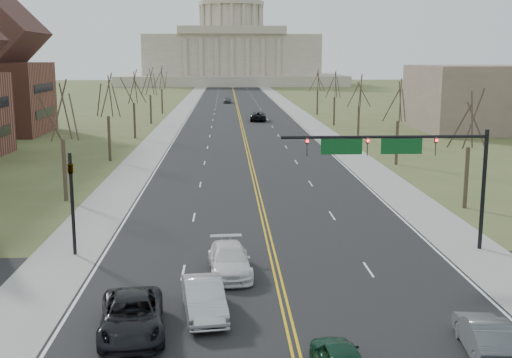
{
  "coord_description": "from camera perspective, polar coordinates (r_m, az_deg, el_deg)",
  "views": [
    {
      "loc": [
        -2.64,
        -22.82,
        11.35
      ],
      "look_at": [
        -0.59,
        20.79,
        3.0
      ],
      "focal_mm": 45.0,
      "sensor_mm": 36.0,
      "label": 1
    }
  ],
  "objects": [
    {
      "name": "car_far_sb",
      "position": [
        160.57,
        -2.57,
        7.05
      ],
      "size": [
        2.0,
        4.68,
        1.58
      ],
      "primitive_type": "imported",
      "rotation": [
        0.0,
        0.0,
        -0.03
      ],
      "color": "#55565D",
      "rests_on": "road"
    },
    {
      "name": "tree_r_2",
      "position": [
        88.82,
        9.18,
        7.59
      ],
      "size": [
        3.74,
        3.74,
        8.5
      ],
      "color": "#352A1F",
      "rests_on": "ground"
    },
    {
      "name": "tree_l_2",
      "position": [
        91.83,
        -10.84,
        7.88
      ],
      "size": [
        3.96,
        3.96,
        9.0
      ],
      "color": "#352A1F",
      "rests_on": "ground"
    },
    {
      "name": "cross_road",
      "position": [
        31.08,
        2.41,
        -10.59
      ],
      "size": [
        120.0,
        14.0,
        0.01
      ],
      "primitive_type": "cube",
      "color": "black",
      "rests_on": "ground"
    },
    {
      "name": "car_far_nb",
      "position": [
        115.4,
        0.2,
        5.61
      ],
      "size": [
        3.14,
        6.18,
        1.67
      ],
      "primitive_type": "imported",
      "rotation": [
        0.0,
        0.0,
        3.08
      ],
      "color": "black",
      "rests_on": "road"
    },
    {
      "name": "car_sb_inner_second",
      "position": [
        34.19,
        -2.37,
        -7.21
      ],
      "size": [
        2.51,
        5.36,
        1.51
      ],
      "primitive_type": "imported",
      "rotation": [
        0.0,
        0.0,
        0.08
      ],
      "color": "white",
      "rests_on": "road"
    },
    {
      "name": "bldg_right_mass",
      "position": [
        107.82,
        20.76,
        6.76
      ],
      "size": [
        25.0,
        20.0,
        10.0
      ],
      "primitive_type": "cube",
      "color": "#6E5A4E",
      "rests_on": "ground"
    },
    {
      "name": "tree_l_0",
      "position": [
        52.61,
        -16.91,
        5.55
      ],
      "size": [
        3.96,
        3.96,
        9.0
      ],
      "color": "#352A1F",
      "rests_on": "ground"
    },
    {
      "name": "tree_r_0",
      "position": [
        50.44,
        18.47,
        4.81
      ],
      "size": [
        3.74,
        3.74,
        8.5
      ],
      "color": "#352A1F",
      "rests_on": "ground"
    },
    {
      "name": "car_sb_outer_lead",
      "position": [
        27.59,
        -10.98,
        -11.87
      ],
      "size": [
        3.26,
        5.92,
        1.57
      ],
      "primitive_type": "imported",
      "rotation": [
        0.0,
        0.0,
        0.12
      ],
      "color": "black",
      "rests_on": "road"
    },
    {
      "name": "tree_r_3",
      "position": [
        108.46,
        7.01,
        8.21
      ],
      "size": [
        3.74,
        3.74,
        8.5
      ],
      "color": "#352A1F",
      "rests_on": "ground"
    },
    {
      "name": "tree_r_4",
      "position": [
        128.2,
        5.5,
        8.63
      ],
      "size": [
        3.74,
        3.74,
        8.5
      ],
      "color": "#352A1F",
      "rests_on": "ground"
    },
    {
      "name": "tree_l_1",
      "position": [
        72.11,
        -13.06,
        7.04
      ],
      "size": [
        3.96,
        3.96,
        9.0
      ],
      "color": "#352A1F",
      "rests_on": "ground"
    },
    {
      "name": "car_sb_inner_lead",
      "position": [
        29.02,
        -4.65,
        -10.51
      ],
      "size": [
        2.34,
        5.04,
        1.6
      ],
      "primitive_type": "imported",
      "rotation": [
        0.0,
        0.0,
        0.14
      ],
      "color": "#AAADB2",
      "rests_on": "road"
    },
    {
      "name": "car_nb_outer_lead",
      "position": [
        26.98,
        19.74,
        -12.96
      ],
      "size": [
        2.08,
        4.66,
        1.49
      ],
      "primitive_type": "imported",
      "rotation": [
        0.0,
        0.0,
        3.03
      ],
      "color": "#4E5256",
      "rests_on": "road"
    },
    {
      "name": "signal_left",
      "position": [
        38.15,
        -16.06,
        -1.14
      ],
      "size": [
        0.32,
        0.36,
        6.0
      ],
      "color": "black",
      "rests_on": "ground"
    },
    {
      "name": "ground",
      "position": [
        25.62,
        3.64,
        -15.49
      ],
      "size": [
        600.0,
        600.0,
        0.0
      ],
      "primitive_type": "plane",
      "color": "#48552A",
      "rests_on": "ground"
    },
    {
      "name": "tree_l_3",
      "position": [
        111.65,
        -9.41,
        8.42
      ],
      "size": [
        3.96,
        3.96,
        9.0
      ],
      "color": "#352A1F",
      "rests_on": "ground"
    },
    {
      "name": "sidewalk_right",
      "position": [
        134.1,
        3.6,
        5.96
      ],
      "size": [
        4.0,
        380.0,
        0.03
      ],
      "primitive_type": "cube",
      "color": "gray",
      "rests_on": "ground"
    },
    {
      "name": "tree_r_1",
      "position": [
        69.41,
        12.55,
        6.61
      ],
      "size": [
        3.74,
        3.74,
        8.5
      ],
      "color": "#352A1F",
      "rests_on": "ground"
    },
    {
      "name": "center_line",
      "position": [
        133.33,
        -1.56,
        5.95
      ],
      "size": [
        0.42,
        380.0,
        0.01
      ],
      "primitive_type": "cube",
      "color": "gold",
      "rests_on": "road"
    },
    {
      "name": "sidewalk_left",
      "position": [
        133.63,
        -6.74,
        5.89
      ],
      "size": [
        4.0,
        380.0,
        0.03
      ],
      "primitive_type": "cube",
      "color": "gray",
      "rests_on": "ground"
    },
    {
      "name": "signal_mast",
      "position": [
        38.11,
        12.7,
        2.13
      ],
      "size": [
        12.12,
        0.44,
        7.2
      ],
      "color": "black",
      "rests_on": "ground"
    },
    {
      "name": "capitol",
      "position": [
        272.76,
        -2.18,
        11.42
      ],
      "size": [
        90.0,
        60.0,
        50.0
      ],
      "color": "beige",
      "rests_on": "ground"
    },
    {
      "name": "road",
      "position": [
        133.33,
        -1.56,
        5.94
      ],
      "size": [
        20.0,
        380.0,
        0.01
      ],
      "primitive_type": "cube",
      "color": "black",
      "rests_on": "ground"
    },
    {
      "name": "edge_line_left",
      "position": [
        133.49,
        -5.79,
        5.9
      ],
      "size": [
        0.15,
        380.0,
        0.01
      ],
      "primitive_type": "cube",
      "color": "silver",
      "rests_on": "road"
    },
    {
      "name": "edge_line_right",
      "position": [
        133.88,
        2.66,
        5.96
      ],
      "size": [
        0.15,
        380.0,
        0.01
      ],
      "primitive_type": "cube",
      "color": "silver",
      "rests_on": "road"
    },
    {
      "name": "tree_l_4",
      "position": [
        131.52,
        -8.4,
        8.79
      ],
      "size": [
        3.96,
        3.96,
        9.0
      ],
      "color": "#352A1F",
      "rests_on": "ground"
    }
  ]
}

